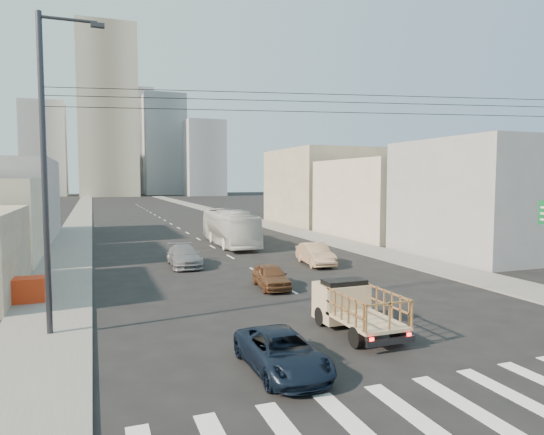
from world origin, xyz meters
TOP-DOWN VIEW (x-y plane):
  - ground at (0.00, 0.00)m, footprint 420.00×420.00m
  - sidewalk_left at (-11.75, 70.00)m, footprint 3.50×180.00m
  - sidewalk_right at (11.75, 70.00)m, footprint 3.50×180.00m
  - crosswalk at (0.02, -6.00)m, footprint 18.59×3.80m
  - lane_dashes at (0.00, 53.00)m, footprint 0.15×104.00m
  - flatbed_pickup at (-0.41, 0.43)m, footprint 1.95×4.41m
  - navy_pickup at (-4.48, -2.20)m, footprint 2.09×4.41m
  - city_bus at (1.74, 26.49)m, footprint 2.98×11.57m
  - sedan_brown at (-0.78, 8.81)m, footprint 1.90×3.96m
  - sedan_tan at (4.62, 14.51)m, footprint 2.05×4.65m
  - sedan_grey at (-4.07, 17.13)m, footprint 2.15×4.98m
  - streetlamp_left at (-11.39, 4.00)m, footprint 2.36×0.25m
  - overhead_wires at (0.00, 1.50)m, footprint 23.01×5.02m
  - crate_stack at (-13.00, 9.66)m, footprint 1.80×1.20m
  - bldg_right_near at (19.00, 14.00)m, footprint 10.00×12.00m
  - bldg_right_mid at (19.50, 28.00)m, footprint 11.00×14.00m
  - bldg_right_far at (20.00, 44.00)m, footprint 12.00×16.00m
  - high_rise_tower at (-4.00, 170.00)m, footprint 20.00×20.00m
  - midrise_ne at (18.00, 185.00)m, footprint 16.00×16.00m
  - midrise_nw at (-26.00, 180.00)m, footprint 15.00×15.00m
  - midrise_back at (6.00, 200.00)m, footprint 18.00×18.00m
  - midrise_east at (30.00, 165.00)m, footprint 14.00×14.00m

SIDE VIEW (x-z plane):
  - ground at x=0.00m, z-range 0.00..0.00m
  - lane_dashes at x=0.00m, z-range 0.00..0.01m
  - crosswalk at x=0.02m, z-range 0.00..0.01m
  - sidewalk_left at x=-11.75m, z-range 0.00..0.12m
  - sidewalk_right at x=11.75m, z-range 0.00..0.12m
  - navy_pickup at x=-4.48m, z-range 0.00..1.22m
  - sedan_brown at x=-0.78m, z-range 0.00..1.30m
  - crate_stack at x=-13.00m, z-range 0.12..1.26m
  - sedan_grey at x=-4.07m, z-range 0.00..1.43m
  - sedan_tan at x=4.62m, z-range 0.00..1.48m
  - flatbed_pickup at x=-0.41m, z-range 0.14..2.04m
  - city_bus at x=1.74m, z-range 0.00..3.21m
  - bldg_right_mid at x=19.50m, z-range 0.00..8.00m
  - bldg_right_near at x=19.00m, z-range 0.00..9.00m
  - bldg_right_far at x=20.00m, z-range 0.00..10.00m
  - streetlamp_left at x=-11.39m, z-range 0.44..12.44m
  - overhead_wires at x=0.00m, z-range 8.60..9.33m
  - midrise_east at x=30.00m, z-range 0.00..28.00m
  - midrise_nw at x=-26.00m, z-range 0.00..34.00m
  - midrise_ne at x=18.00m, z-range 0.00..40.00m
  - midrise_back at x=6.00m, z-range 0.00..44.00m
  - high_rise_tower at x=-4.00m, z-range 0.00..60.00m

